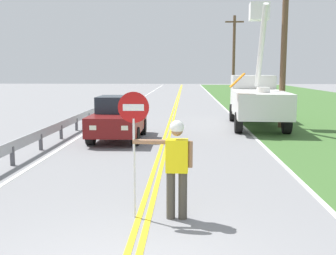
# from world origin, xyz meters

# --- Properties ---
(centerline_yellow_left) EXTENTS (0.11, 110.00, 0.01)m
(centerline_yellow_left) POSITION_xyz_m (-0.09, 20.00, 0.01)
(centerline_yellow_left) COLOR yellow
(centerline_yellow_left) RESTS_ON ground
(centerline_yellow_right) EXTENTS (0.11, 110.00, 0.01)m
(centerline_yellow_right) POSITION_xyz_m (0.09, 20.00, 0.01)
(centerline_yellow_right) COLOR yellow
(centerline_yellow_right) RESTS_ON ground
(edge_line_right) EXTENTS (0.12, 110.00, 0.01)m
(edge_line_right) POSITION_xyz_m (3.60, 20.00, 0.01)
(edge_line_right) COLOR silver
(edge_line_right) RESTS_ON ground
(edge_line_left) EXTENTS (0.12, 110.00, 0.01)m
(edge_line_left) POSITION_xyz_m (-3.60, 20.00, 0.01)
(edge_line_left) COLOR silver
(edge_line_left) RESTS_ON ground
(flagger_worker) EXTENTS (1.09, 0.25, 1.83)m
(flagger_worker) POSITION_xyz_m (0.60, 2.49, 1.05)
(flagger_worker) COLOR #474238
(flagger_worker) RESTS_ON ground
(stop_sign_paddle) EXTENTS (0.56, 0.04, 2.33)m
(stop_sign_paddle) POSITION_xyz_m (-0.17, 2.52, 1.71)
(stop_sign_paddle) COLOR silver
(stop_sign_paddle) RESTS_ON ground
(utility_bucket_truck) EXTENTS (2.99, 6.92, 5.90)m
(utility_bucket_truck) POSITION_xyz_m (4.25, 15.40, 1.43)
(utility_bucket_truck) COLOR silver
(utility_bucket_truck) RESTS_ON ground
(oncoming_sedan_nearest) EXTENTS (1.92, 4.11, 1.70)m
(oncoming_sedan_nearest) POSITION_xyz_m (-1.88, 11.11, 0.83)
(oncoming_sedan_nearest) COLOR maroon
(oncoming_sedan_nearest) RESTS_ON ground
(utility_pole_near) EXTENTS (1.80, 0.28, 8.36)m
(utility_pole_near) POSITION_xyz_m (5.35, 14.81, 4.36)
(utility_pole_near) COLOR brown
(utility_pole_near) RESTS_ON ground
(utility_pole_mid) EXTENTS (1.80, 0.28, 8.03)m
(utility_pole_mid) POSITION_xyz_m (5.48, 35.89, 4.20)
(utility_pole_mid) COLOR brown
(utility_pole_mid) RESTS_ON ground
(guardrail_left_shoulder) EXTENTS (0.10, 32.00, 0.71)m
(guardrail_left_shoulder) POSITION_xyz_m (-4.20, 14.49, 0.52)
(guardrail_left_shoulder) COLOR #9EA0A3
(guardrail_left_shoulder) RESTS_ON ground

